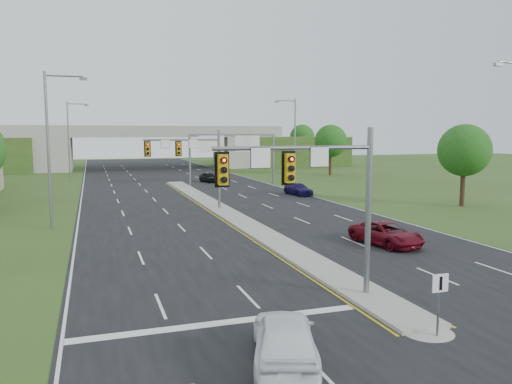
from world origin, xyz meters
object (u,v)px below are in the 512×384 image
at_px(overpass, 149,150).
at_px(sign_gantry, 232,145).
at_px(car_far_a, 386,234).
at_px(car_far_b, 298,189).
at_px(car_white, 285,337).
at_px(signal_mast_near, 319,186).
at_px(car_far_c, 209,177).
at_px(signal_mast_far, 194,157).
at_px(keep_right_sign, 439,294).

bearing_deg(overpass, sign_gantry, -79.21).
height_order(car_far_a, car_far_b, car_far_a).
xyz_separation_m(overpass, car_white, (-5.47, -84.60, -2.75)).
xyz_separation_m(signal_mast_near, car_far_c, (6.99, 49.75, -4.03)).
distance_m(signal_mast_far, sign_gantry, 21.91).
bearing_deg(signal_mast_far, sign_gantry, 65.89).
height_order(car_white, car_far_c, car_white).
height_order(keep_right_sign, overpass, overpass).
distance_m(signal_mast_near, keep_right_sign, 5.94).
distance_m(signal_mast_near, car_white, 6.79).
height_order(car_white, car_far_b, car_white).
xyz_separation_m(signal_mast_near, car_white, (-3.20, -4.52, -3.93)).
distance_m(sign_gantry, car_far_c, 6.86).
xyz_separation_m(sign_gantry, car_far_b, (4.15, -12.33, -4.59)).
xyz_separation_m(car_far_a, car_far_b, (4.69, 24.54, -0.05)).
distance_m(car_white, car_far_b, 40.61).
distance_m(keep_right_sign, car_far_b, 38.68).
xyz_separation_m(signal_mast_near, sign_gantry, (8.95, 44.99, 0.51)).
distance_m(car_far_a, car_far_c, 41.65).
bearing_deg(signal_mast_near, keep_right_sign, -63.06).
relative_size(sign_gantry, car_far_b, 2.66).
distance_m(overpass, car_far_b, 48.71).
relative_size(signal_mast_near, signal_mast_far, 1.00).
distance_m(sign_gantry, car_white, 51.18).
height_order(signal_mast_far, car_far_b, signal_mast_far).
relative_size(signal_mast_near, car_far_a, 1.42).
bearing_deg(car_far_c, signal_mast_far, -117.91).
bearing_deg(signal_mast_far, keep_right_sign, -85.61).
xyz_separation_m(signal_mast_near, keep_right_sign, (2.26, -4.45, -3.21)).
bearing_deg(car_far_a, signal_mast_far, 105.82).
xyz_separation_m(signal_mast_far, overpass, (2.26, 55.07, -1.17)).
distance_m(car_white, car_far_c, 55.22).
distance_m(overpass, car_far_c, 30.82).
bearing_deg(car_far_a, overpass, 84.21).
relative_size(signal_mast_near, overpass, 0.09).
xyz_separation_m(signal_mast_far, car_far_a, (8.41, -16.87, -4.02)).
height_order(keep_right_sign, car_far_a, keep_right_sign).
bearing_deg(car_far_a, sign_gantry, 78.49).
bearing_deg(signal_mast_far, signal_mast_near, -90.00).
distance_m(signal_mast_near, car_far_c, 50.40).
relative_size(signal_mast_near, car_white, 1.53).
bearing_deg(keep_right_sign, car_white, -179.26).
xyz_separation_m(keep_right_sign, car_white, (-5.47, -0.07, -0.72)).
distance_m(signal_mast_far, keep_right_sign, 29.71).
bearing_deg(car_far_b, car_white, -120.88).
height_order(signal_mast_far, car_white, signal_mast_far).
bearing_deg(car_far_b, sign_gantry, 101.42).
height_order(sign_gantry, car_far_b, sign_gantry).
height_order(signal_mast_near, overpass, overpass).
bearing_deg(car_far_a, car_far_c, 81.27).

